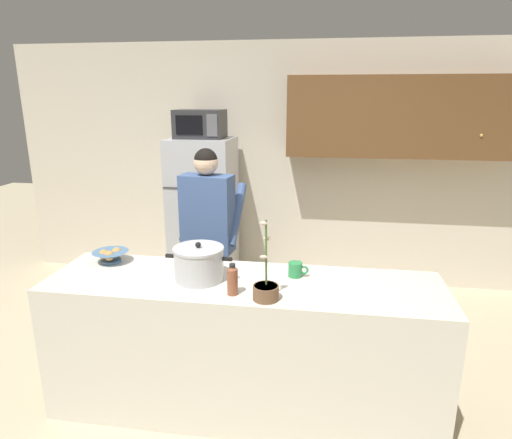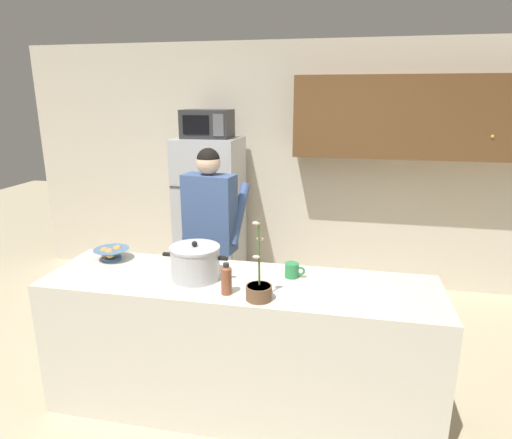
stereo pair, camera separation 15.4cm
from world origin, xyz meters
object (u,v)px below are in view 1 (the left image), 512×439
Objects in this scene: person_near_pot at (208,224)px; potted_orchid at (266,289)px; coffee_mug at (296,269)px; bottle_near_edge at (233,279)px; cooking_pot at (199,263)px; bread_bowl at (111,256)px; refrigerator at (204,216)px; microwave at (200,124)px.

potted_orchid is at bearing -60.00° from person_near_pot.
bottle_near_edge is at bearing -137.24° from coffee_mug.
cooking_pot is 2.23× the size of bottle_near_edge.
coffee_mug is 0.27× the size of potted_orchid.
cooking_pot is at bearing 144.34° from bottle_near_edge.
bread_bowl is (-0.53, -0.67, -0.06)m from person_near_pot.
refrigerator is 1.69m from bread_bowl.
bottle_near_edge is (0.25, -0.18, -0.01)m from cooking_pot.
refrigerator is at bearing 90.07° from microwave.
cooking_pot reaches higher than coffee_mug.
refrigerator is 2.29m from potted_orchid.
microwave is at bearing -89.93° from refrigerator.
person_near_pot reaches higher than bottle_near_edge.
cooking_pot is at bearing -15.35° from bread_bowl.
microwave is at bearing 107.93° from person_near_pot.
person_near_pot reaches higher than bread_bowl.
bread_bowl is 0.52× the size of potted_orchid.
refrigerator is at bearing 122.23° from coffee_mug.
coffee_mug is at bearing 67.59° from potted_orchid.
bottle_near_edge reaches higher than bread_bowl.
refrigerator is 8.49× the size of bottle_near_edge.
cooking_pot is at bearing -166.91° from coffee_mug.
refrigerator is 2.04m from coffee_mug.
refrigerator is 3.40× the size of potted_orchid.
bread_bowl is (-0.69, 0.19, -0.06)m from cooking_pot.
cooking_pot is 0.51m from potted_orchid.
coffee_mug is 1.30m from bread_bowl.
bottle_near_edge is (0.74, -2.03, -0.76)m from microwave.
person_near_pot is 0.87m from cooking_pot.
cooking_pot is (0.16, -0.86, -0.00)m from person_near_pot.
bread_bowl is 1.22m from potted_orchid.
microwave is at bearing 82.76° from bread_bowl.
person_near_pot is at bearing 120.00° from potted_orchid.
bottle_near_edge is (0.95, -0.37, 0.04)m from bread_bowl.
cooking_pot reaches higher than bread_bowl.
cooking_pot is 3.28× the size of coffee_mug.
refrigerator reaches higher than cooking_pot.
bottle_near_edge is at bearing 169.94° from potted_orchid.
refrigerator is at bearing 109.83° from bottle_near_edge.
person_near_pot is 12.62× the size of coffee_mug.
potted_orchid is (0.62, -1.07, -0.05)m from person_near_pot.
potted_orchid is (0.46, -0.22, -0.04)m from cooking_pot.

